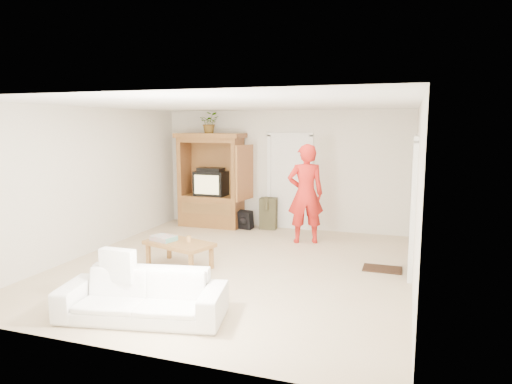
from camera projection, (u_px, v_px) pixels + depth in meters
floor at (234, 266)px, 7.44m from camera, size 6.00×6.00×0.00m
ceiling at (233, 104)px, 7.06m from camera, size 6.00×6.00×0.00m
wall_back at (284, 170)px, 10.06m from camera, size 5.50×0.00×5.50m
wall_front at (121, 227)px, 4.44m from camera, size 5.50×0.00×5.50m
wall_left at (90, 181)px, 8.13m from camera, size 0.00×6.00×6.00m
wall_right at (417, 196)px, 6.38m from camera, size 0.00×6.00×6.00m
armoire at (212, 186)px, 10.30m from camera, size 1.82×1.14×2.10m
door_back at (290, 183)px, 10.03m from camera, size 0.85×0.05×2.04m
doorway_right at (414, 208)px, 6.99m from camera, size 0.05×0.90×2.04m
framed_picture at (415, 164)px, 8.12m from camera, size 0.03×0.60×0.48m
doormat at (382, 269)px, 7.27m from camera, size 0.60×0.40×0.02m
plant at (210, 123)px, 10.07m from camera, size 0.50×0.46×0.46m
man at (306, 194)px, 8.81m from camera, size 0.82×0.68×1.93m
sofa at (142, 295)px, 5.40m from camera, size 2.05×1.12×0.57m
coffee_table at (179, 245)px, 7.37m from camera, size 1.24×0.90×0.41m
towel at (164, 238)px, 7.45m from camera, size 0.44×0.38×0.08m
candle at (189, 239)px, 7.35m from camera, size 0.08×0.08×0.10m
backpack_black at (245, 220)px, 10.06m from camera, size 0.35×0.25×0.40m
backpack_olive at (268, 213)px, 10.07m from camera, size 0.39×0.30×0.69m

